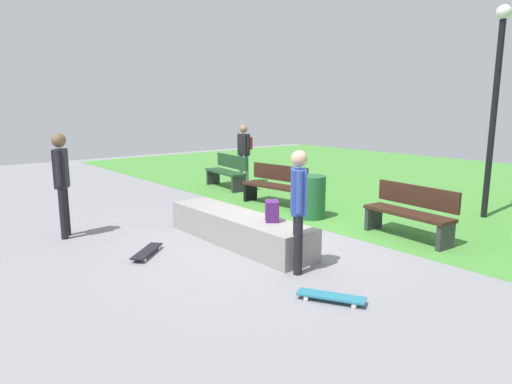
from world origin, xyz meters
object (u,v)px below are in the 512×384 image
(park_bench_by_oak, at_px, (227,171))
(pedestrian_with_backpack, at_px, (244,149))
(trash_bin, at_px, (311,197))
(skateboard_spare, at_px, (331,296))
(park_bench_near_lamppost, at_px, (276,184))
(park_bench_far_left, at_px, (410,211))
(concrete_ledge, at_px, (238,228))
(backpack_on_ledge, at_px, (272,211))
(skater_performing_trick, at_px, (61,177))
(lamp_post, at_px, (496,92))
(skateboard_by_ledge, at_px, (147,251))
(skater_watching, at_px, (298,202))

(park_bench_by_oak, xyz_separation_m, pedestrian_with_backpack, (-0.30, 0.84, 0.55))
(trash_bin, xyz_separation_m, pedestrian_with_backpack, (-4.14, 1.53, 0.59))
(skateboard_spare, bearing_deg, park_bench_near_lamppost, 145.07)
(park_bench_far_left, distance_m, park_bench_near_lamppost, 3.46)
(concrete_ledge, distance_m, skateboard_spare, 2.60)
(concrete_ledge, distance_m, park_bench_by_oak, 5.12)
(backpack_on_ledge, distance_m, park_bench_far_left, 2.53)
(backpack_on_ledge, distance_m, skater_performing_trick, 3.68)
(skater_performing_trick, bearing_deg, park_bench_near_lamppost, 85.04)
(park_bench_far_left, height_order, lamp_post, lamp_post)
(skateboard_by_ledge, height_order, skateboard_spare, same)
(skateboard_spare, bearing_deg, trash_bin, 137.01)
(concrete_ledge, height_order, skater_performing_trick, skater_performing_trick)
(skateboard_spare, xyz_separation_m, park_bench_by_oak, (-6.77, 3.43, 0.42))
(skateboard_by_ledge, bearing_deg, concrete_ledge, 75.48)
(skater_watching, bearing_deg, skateboard_by_ledge, -146.37)
(skater_watching, relative_size, skateboard_by_ledge, 2.30)
(skateboard_spare, distance_m, park_bench_by_oak, 7.60)
(park_bench_near_lamppost, height_order, pedestrian_with_backpack, pedestrian_with_backpack)
(trash_bin, bearing_deg, lamp_post, 51.21)
(skater_performing_trick, distance_m, park_bench_far_left, 6.01)
(park_bench_far_left, height_order, park_bench_by_oak, same)
(skateboard_by_ledge, xyz_separation_m, park_bench_far_left, (2.06, 3.92, 0.42))
(backpack_on_ledge, height_order, skateboard_by_ledge, backpack_on_ledge)
(skateboard_spare, bearing_deg, skater_performing_trick, -161.70)
(backpack_on_ledge, bearing_deg, park_bench_by_oak, 8.71)
(skateboard_spare, distance_m, trash_bin, 4.03)
(skateboard_by_ledge, distance_m, lamp_post, 7.24)
(lamp_post, relative_size, pedestrian_with_backpack, 2.42)
(concrete_ledge, bearing_deg, park_bench_far_left, 55.66)
(backpack_on_ledge, relative_size, pedestrian_with_backpack, 0.19)
(park_bench_far_left, bearing_deg, park_bench_near_lamppost, -179.98)
(park_bench_far_left, relative_size, pedestrian_with_backpack, 0.96)
(park_bench_by_oak, bearing_deg, pedestrian_with_backpack, 109.91)
(concrete_ledge, relative_size, backpack_on_ledge, 9.58)
(skater_watching, distance_m, pedestrian_with_backpack, 7.24)
(lamp_post, bearing_deg, skater_watching, -92.94)
(pedestrian_with_backpack, bearing_deg, concrete_ledge, -39.19)
(backpack_on_ledge, distance_m, skateboard_spare, 2.04)
(backpack_on_ledge, height_order, park_bench_far_left, park_bench_far_left)
(skater_performing_trick, height_order, skateboard_by_ledge, skater_performing_trick)
(skateboard_by_ledge, xyz_separation_m, park_bench_by_oak, (-3.86, 4.34, 0.42))
(backpack_on_ledge, height_order, park_bench_by_oak, park_bench_by_oak)
(skater_performing_trick, relative_size, lamp_post, 0.44)
(trash_bin, bearing_deg, skater_performing_trick, -112.47)
(skater_watching, xyz_separation_m, skateboard_by_ledge, (-1.96, -1.30, -0.92))
(backpack_on_ledge, relative_size, skater_performing_trick, 0.18)
(concrete_ledge, xyz_separation_m, skater_watching, (1.57, -0.17, 0.74))
(concrete_ledge, distance_m, skateboard_by_ledge, 1.53)
(park_bench_near_lamppost, height_order, lamp_post, lamp_post)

